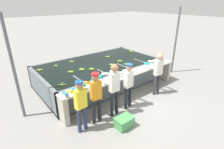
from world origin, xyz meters
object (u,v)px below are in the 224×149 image
banana_bunch_floating_2 (82,69)px  banana_bunch_floating_10 (91,69)px  banana_bunch_floating_6 (71,72)px  knife_1 (126,74)px  banana_bunch_floating_7 (108,57)px  banana_bunch_floating_8 (72,61)px  banana_bunch_floating_11 (120,61)px  banana_bunch_floating_12 (111,65)px  worker_3 (128,82)px  knife_0 (113,79)px  support_post_left (14,70)px  worker_1 (95,93)px  banana_bunch_floating_1 (96,76)px  banana_bunch_floating_0 (62,84)px  banana_bunch_ledge_0 (162,62)px  banana_bunch_floating_5 (56,66)px  crate (124,122)px  banana_bunch_floating_3 (131,51)px  worker_0 (80,102)px  worker_4 (158,70)px  banana_bunch_floating_9 (127,64)px  worker_2 (114,85)px  support_post_right (176,42)px  banana_bunch_floating_4 (40,70)px

banana_bunch_floating_2 → banana_bunch_floating_10: same height
banana_bunch_floating_6 → knife_1: banana_bunch_floating_6 is taller
banana_bunch_floating_7 → banana_bunch_floating_8: bearing=166.0°
banana_bunch_floating_11 → banana_bunch_floating_12: (-0.61, -0.14, 0.00)m
worker_3 → knife_0: bearing=108.6°
knife_0 → support_post_left: support_post_left is taller
banana_bunch_floating_2 → knife_1: (1.06, -1.44, -0.01)m
worker_1 → knife_0: size_ratio=5.29×
worker_3 → banana_bunch_floating_1: 1.20m
worker_1 → banana_bunch_floating_6: worker_1 is taller
banana_bunch_floating_0 → banana_bunch_ledge_0: 4.40m
banana_bunch_floating_5 → crate: (0.43, -3.76, -0.79)m
banana_bunch_floating_3 → worker_0: bearing=-149.4°
worker_4 → worker_1: bearing=179.0°
banana_bunch_floating_2 → banana_bunch_floating_9: size_ratio=1.00×
banana_bunch_floating_0 → banana_bunch_floating_11: (3.04, 0.62, -0.00)m
worker_2 → banana_bunch_floating_9: worker_2 is taller
worker_1 → knife_1: size_ratio=4.83×
banana_bunch_floating_11 → knife_0: bearing=-138.0°
worker_3 → banana_bunch_floating_8: size_ratio=5.82×
support_post_right → knife_1: bearing=-175.2°
banana_bunch_floating_11 → banana_bunch_floating_12: 0.62m
banana_bunch_floating_7 → banana_bunch_floating_9: 1.37m
banana_bunch_floating_1 → banana_bunch_floating_7: same height
support_post_right → worker_4: bearing=-160.0°
worker_4 → knife_0: 1.82m
banana_bunch_floating_2 → support_post_left: size_ratio=0.09×
worker_1 → worker_2: size_ratio=0.92×
worker_2 → banana_bunch_floating_6: 2.13m
banana_bunch_floating_2 → banana_bunch_floating_9: (1.80, -0.69, 0.00)m
banana_bunch_floating_1 → banana_bunch_floating_11: same height
banana_bunch_floating_8 → worker_0: bearing=-113.4°
banana_bunch_floating_3 → support_post_left: bearing=-170.4°
banana_bunch_floating_4 → support_post_right: (5.95, -2.11, 0.65)m
banana_bunch_floating_2 → support_post_right: (4.62, -1.14, 0.65)m
crate → support_post_left: 3.55m
banana_bunch_floating_7 → support_post_left: support_post_left is taller
banana_bunch_floating_1 → banana_bunch_floating_11: size_ratio=1.01×
banana_bunch_floating_8 → banana_bunch_floating_12: (1.12, -1.42, 0.00)m
knife_0 → crate: knife_0 is taller
banana_bunch_floating_10 → knife_1: (0.75, -1.22, -0.01)m
worker_1 → banana_bunch_floating_9: 2.81m
support_post_right → banana_bunch_floating_5: bearing=157.9°
knife_1 → banana_bunch_floating_11: bearing=57.8°
banana_bunch_floating_3 → support_post_left: support_post_left is taller
banana_bunch_floating_10 → crate: bearing=-101.8°
worker_0 → banana_bunch_floating_10: bearing=50.0°
worker_0 → banana_bunch_floating_6: size_ratio=5.58×
banana_bunch_floating_0 → banana_bunch_ledge_0: size_ratio=0.93×
worker_3 → banana_bunch_floating_5: (-1.24, 3.03, -0.02)m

